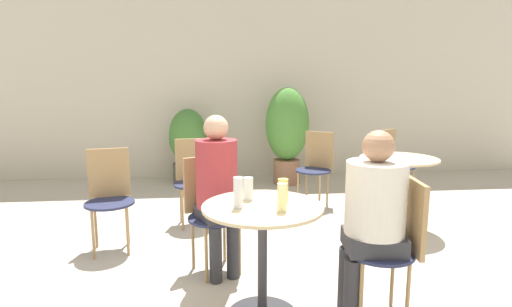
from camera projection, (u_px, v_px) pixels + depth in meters
name	position (u px, v px, depth m)	size (l,w,h in m)	color
storefront_wall	(240.00, 82.00, 6.31)	(10.00, 0.06, 3.00)	beige
cafe_table_near	(262.00, 236.00, 2.44)	(0.74, 0.74, 0.73)	#2D2D33
cafe_table_far	(398.00, 176.00, 4.04)	(0.77, 0.77, 0.73)	#2D2D33
bistro_chair_0	(396.00, 237.00, 2.43)	(0.43, 0.42, 0.89)	#232847
bistro_chair_1	(210.00, 203.00, 3.14)	(0.46, 0.47, 0.89)	#232847
bistro_chair_2	(391.00, 158.00, 5.11)	(0.47, 0.48, 0.89)	#232847
bistro_chair_3	(316.00, 162.00, 4.86)	(0.48, 0.48, 0.89)	#232847
bistro_chair_4	(109.00, 190.00, 3.54)	(0.43, 0.45, 0.89)	#232847
bistro_chair_5	(193.00, 173.00, 4.21)	(0.42, 0.44, 0.89)	#232847
seated_person_0	(372.00, 211.00, 2.41)	(0.39, 0.36, 1.19)	#2D2D33
seated_person_1	(218.00, 182.00, 2.98)	(0.36, 0.38, 1.24)	#2D2D33
beer_glass_0	(282.00, 197.00, 2.29)	(0.06, 0.06, 0.16)	beige
beer_glass_1	(283.00, 190.00, 2.48)	(0.07, 0.07, 0.14)	#DBC65B
beer_glass_2	(248.00, 188.00, 2.52)	(0.06, 0.06, 0.14)	silver
beer_glass_3	(238.00, 193.00, 2.34)	(0.06, 0.06, 0.19)	silver
potted_plant_0	(188.00, 144.00, 5.94)	(0.56, 0.56, 1.11)	#47423D
potted_plant_1	(287.00, 129.00, 5.87)	(0.64, 0.64, 1.43)	#93664C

